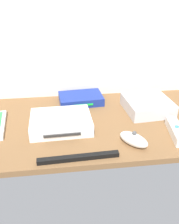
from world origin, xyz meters
TOP-DOWN VIEW (x-y plane):
  - ground_plane at (0.00, 0.00)cm, footprint 100.00×48.00cm
  - back_wall at (0.00, 24.60)cm, footprint 110.00×1.20cm
  - game_console at (-10.49, -2.87)cm, footprint 21.45×16.96cm
  - mini_computer at (23.85, 5.64)cm, footprint 18.24×18.24cm
  - network_router at (-1.72, 16.48)cm, footprint 18.84×13.33cm
  - remote_wand at (27.79, -12.29)cm, footprint 5.90×15.18cm
  - remote_nunchuk at (12.00, -16.03)cm, footprint 9.86×10.45cm
  - sensor_bar at (-5.84, -21.12)cm, footprint 24.05×2.73cm

SIDE VIEW (x-z plane):
  - ground_plane at x=0.00cm, z-range -2.00..0.00cm
  - sensor_bar at x=-5.84cm, z-range 0.00..1.40cm
  - remote_wand at x=27.79cm, z-range -0.19..3.21cm
  - network_router at x=-1.72cm, z-range 0.00..3.40cm
  - remote_nunchuk at x=12.00cm, z-range -0.51..4.59cm
  - game_console at x=-10.49cm, z-range 0.00..4.40cm
  - mini_computer at x=23.85cm, z-range -0.01..5.29cm
  - back_wall at x=0.00cm, z-range 0.00..64.00cm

